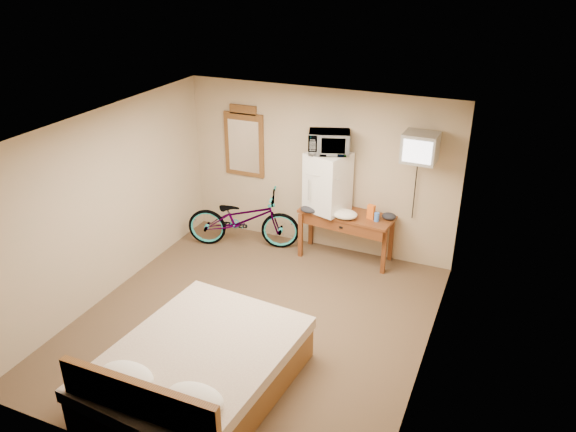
# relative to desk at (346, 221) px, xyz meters

# --- Properties ---
(room) EXTENTS (4.60, 4.64, 2.50)m
(room) POSITION_rel_desk_xyz_m (-0.55, -2.00, 0.62)
(room) COLOR #4C3726
(room) RESTS_ON ground
(desk) EXTENTS (1.43, 0.67, 0.75)m
(desk) POSITION_rel_desk_xyz_m (0.00, 0.00, 0.00)
(desk) COLOR brown
(desk) RESTS_ON floor
(mini_fridge) EXTENTS (0.67, 0.66, 0.89)m
(mini_fridge) POSITION_rel_desk_xyz_m (-0.31, 0.04, 0.56)
(mini_fridge) COLOR white
(mini_fridge) RESTS_ON desk
(microwave) EXTENTS (0.67, 0.55, 0.32)m
(microwave) POSITION_rel_desk_xyz_m (-0.31, 0.04, 1.16)
(microwave) COLOR white
(microwave) RESTS_ON mini_fridge
(snack_bag) EXTENTS (0.12, 0.09, 0.21)m
(snack_bag) POSITION_rel_desk_xyz_m (0.38, -0.01, 0.22)
(snack_bag) COLOR orange
(snack_bag) RESTS_ON desk
(blue_cup) EXTENTS (0.07, 0.07, 0.13)m
(blue_cup) POSITION_rel_desk_xyz_m (0.47, -0.05, 0.18)
(blue_cup) COLOR #4176DD
(blue_cup) RESTS_ON desk
(cloth_cream) EXTENTS (0.38, 0.29, 0.12)m
(cloth_cream) POSITION_rel_desk_xyz_m (0.02, -0.13, 0.18)
(cloth_cream) COLOR white
(cloth_cream) RESTS_ON desk
(cloth_dark_a) EXTENTS (0.26, 0.19, 0.10)m
(cloth_dark_a) POSITION_rel_desk_xyz_m (-0.52, -0.16, 0.17)
(cloth_dark_a) COLOR black
(cloth_dark_a) RESTS_ON desk
(cloth_dark_b) EXTENTS (0.21, 0.17, 0.09)m
(cloth_dark_b) POSITION_rel_desk_xyz_m (0.62, 0.08, 0.16)
(cloth_dark_b) COLOR black
(cloth_dark_b) RESTS_ON desk
(crt_television) EXTENTS (0.46, 0.57, 0.40)m
(crt_television) POSITION_rel_desk_xyz_m (0.97, 0.02, 1.26)
(crt_television) COLOR black
(crt_television) RESTS_ON room
(wall_mirror) EXTENTS (0.67, 0.04, 1.13)m
(wall_mirror) POSITION_rel_desk_xyz_m (-1.79, 0.27, 0.91)
(wall_mirror) COLOR brown
(wall_mirror) RESTS_ON room
(bicycle) EXTENTS (1.86, 1.11, 0.93)m
(bicycle) POSITION_rel_desk_xyz_m (-1.59, -0.21, -0.17)
(bicycle) COLOR black
(bicycle) RESTS_ON floor
(bed) EXTENTS (1.84, 2.33, 0.90)m
(bed) POSITION_rel_desk_xyz_m (-0.52, -3.37, -0.34)
(bed) COLOR brown
(bed) RESTS_ON floor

